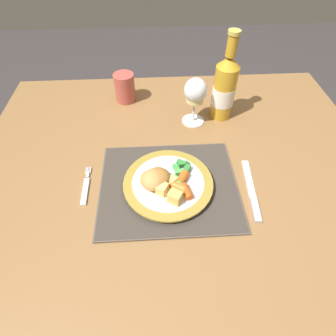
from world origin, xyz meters
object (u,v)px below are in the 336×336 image
(table_knife, at_px, (252,194))
(wine_glass, at_px, (195,93))
(dining_table, at_px, (177,191))
(dinner_plate, at_px, (168,184))
(fork, at_px, (86,188))
(bottle, at_px, (224,88))
(drinking_cup, at_px, (125,87))

(table_knife, xyz_separation_m, wine_glass, (-0.12, 0.31, 0.10))
(dining_table, xyz_separation_m, dinner_plate, (-0.03, -0.05, 0.11))
(fork, distance_m, bottle, 0.51)
(fork, relative_size, wine_glass, 0.81)
(dinner_plate, bearing_deg, bottle, 57.17)
(bottle, height_order, drinking_cup, bottle)
(fork, height_order, drinking_cup, drinking_cup)
(fork, relative_size, bottle, 0.46)
(dinner_plate, distance_m, fork, 0.22)
(dining_table, xyz_separation_m, bottle, (0.16, 0.24, 0.19))
(fork, height_order, wine_glass, wine_glass)
(drinking_cup, bearing_deg, dining_table, -65.84)
(dinner_plate, distance_m, bottle, 0.37)
(dinner_plate, bearing_deg, drinking_cup, 107.38)
(wine_glass, xyz_separation_m, bottle, (0.09, 0.03, -0.00))
(wine_glass, bearing_deg, dining_table, -107.26)
(fork, relative_size, table_knife, 0.63)
(dinner_plate, distance_m, drinking_cup, 0.43)
(dining_table, relative_size, dinner_plate, 5.05)
(table_knife, distance_m, drinking_cup, 0.56)
(dinner_plate, bearing_deg, dining_table, 60.34)
(dining_table, relative_size, wine_glass, 7.54)
(dining_table, bearing_deg, wine_glass, 72.74)
(dining_table, relative_size, bottle, 4.25)
(dining_table, relative_size, drinking_cup, 11.82)
(fork, bearing_deg, wine_glass, 39.85)
(bottle, bearing_deg, drinking_cup, 161.28)
(dining_table, bearing_deg, dinner_plate, -119.66)
(bottle, bearing_deg, dining_table, -123.50)
(dining_table, distance_m, drinking_cup, 0.41)
(dinner_plate, xyz_separation_m, fork, (-0.21, 0.01, -0.01))
(table_knife, bearing_deg, fork, 173.99)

